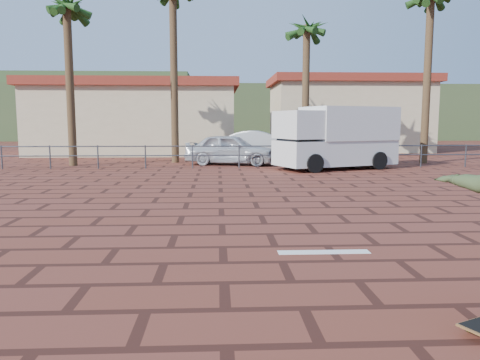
# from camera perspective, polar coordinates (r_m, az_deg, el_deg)

# --- Properties ---
(ground) EXTENTS (120.00, 120.00, 0.00)m
(ground) POSITION_cam_1_polar(r_m,az_deg,el_deg) (8.35, 3.61, -6.59)
(ground) COLOR brown
(ground) RESTS_ON ground
(paint_stripe) EXTENTS (1.40, 0.22, 0.01)m
(paint_stripe) POSITION_cam_1_polar(r_m,az_deg,el_deg) (7.31, 10.17, -8.64)
(paint_stripe) COLOR white
(paint_stripe) RESTS_ON ground
(guardrail) EXTENTS (24.06, 0.06, 1.00)m
(guardrail) POSITION_cam_1_polar(r_m,az_deg,el_deg) (20.12, -0.12, 3.39)
(guardrail) COLOR #47494F
(guardrail) RESTS_ON ground
(palm_far_left) EXTENTS (2.40, 2.40, 8.25)m
(palm_far_left) POSITION_cam_1_polar(r_m,az_deg,el_deg) (23.07, -20.38, 18.81)
(palm_far_left) COLOR brown
(palm_far_left) RESTS_ON ground
(palm_center) EXTENTS (2.40, 2.40, 7.75)m
(palm_center) POSITION_cam_1_polar(r_m,az_deg,el_deg) (24.37, 8.14, 17.38)
(palm_center) COLOR brown
(palm_center) RESTS_ON ground
(palm_right) EXTENTS (2.40, 2.40, 9.05)m
(palm_right) POSITION_cam_1_polar(r_m,az_deg,el_deg) (24.82, 22.26, 19.62)
(palm_right) COLOR brown
(palm_right) RESTS_ON ground
(building_west) EXTENTS (12.60, 7.60, 4.50)m
(building_west) POSITION_cam_1_polar(r_m,az_deg,el_deg) (30.49, -12.42, 7.49)
(building_west) COLOR beige
(building_west) RESTS_ON ground
(building_east) EXTENTS (10.60, 6.60, 5.00)m
(building_east) POSITION_cam_1_polar(r_m,az_deg,el_deg) (33.28, 12.95, 7.86)
(building_east) COLOR beige
(building_east) RESTS_ON ground
(hill_front) EXTENTS (70.00, 18.00, 6.00)m
(hill_front) POSITION_cam_1_polar(r_m,az_deg,el_deg) (58.08, -1.82, 8.08)
(hill_front) COLOR #384C28
(hill_front) RESTS_ON ground
(hill_back) EXTENTS (35.00, 14.00, 8.00)m
(hill_back) POSITION_cam_1_polar(r_m,az_deg,el_deg) (67.48, -21.14, 8.32)
(hill_back) COLOR #384C28
(hill_back) RESTS_ON ground
(campervan) EXTENTS (5.45, 3.78, 2.61)m
(campervan) POSITION_cam_1_polar(r_m,az_deg,el_deg) (20.21, 11.68, 5.23)
(campervan) COLOR silver
(campervan) RESTS_ON ground
(car_silver) EXTENTS (4.50, 2.71, 1.44)m
(car_silver) POSITION_cam_1_polar(r_m,az_deg,el_deg) (21.75, -1.10, 3.76)
(car_silver) COLOR #B8BCBF
(car_silver) RESTS_ON ground
(car_white) EXTENTS (4.76, 1.98, 1.53)m
(car_white) POSITION_cam_1_polar(r_m,az_deg,el_deg) (24.13, 2.57, 4.20)
(car_white) COLOR silver
(car_white) RESTS_ON ground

